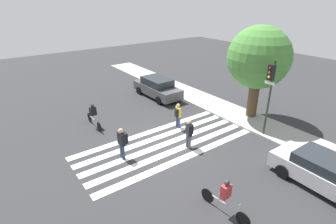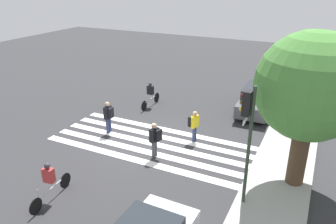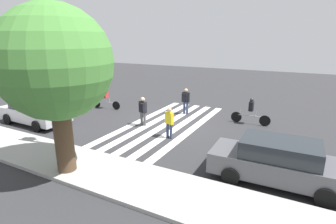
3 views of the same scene
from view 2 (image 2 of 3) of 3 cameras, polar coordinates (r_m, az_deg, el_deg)
ground_plane at (r=16.44m, az=-3.02°, el=-5.44°), size 60.00×60.00×0.00m
sidewalk_curb at (r=14.81m, az=19.03°, el=-9.91°), size 36.00×2.50×0.14m
crosswalk_stripes at (r=16.43m, az=-3.02°, el=-5.43°), size 3.85×10.00×0.01m
traffic_light at (r=11.13m, az=13.64°, el=-2.16°), size 0.60×0.50×4.55m
street_tree at (r=12.61m, az=23.52°, el=3.89°), size 3.96×3.96×6.11m
pedestrian_adult_blue_shirt at (r=16.29m, az=4.53°, el=-2.04°), size 0.49×0.46×1.61m
pedestrian_adult_yellow_jacket at (r=14.80m, az=-2.27°, el=-4.46°), size 0.51×0.47×1.69m
pedestrian_child_with_backpack at (r=17.36m, az=-10.33°, el=-0.49°), size 0.49×0.41×1.73m
cyclist_far_lane at (r=12.91m, az=-19.96°, el=-11.08°), size 2.27×0.42×1.57m
cyclist_near_curb at (r=20.68m, az=-3.08°, el=3.24°), size 2.29×0.40×1.59m
car_parked_far_curb at (r=20.64m, az=15.36°, el=2.21°), size 4.67×2.00×1.59m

